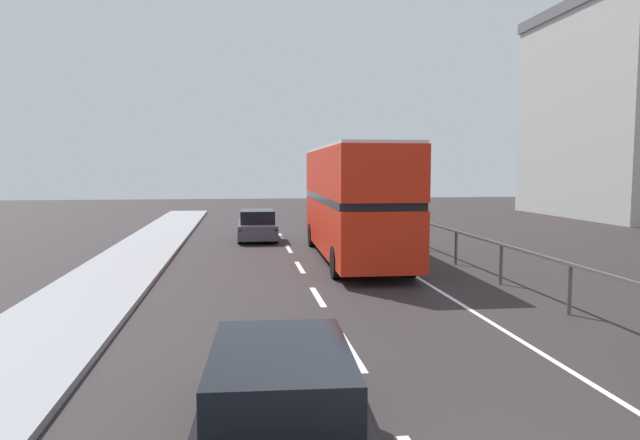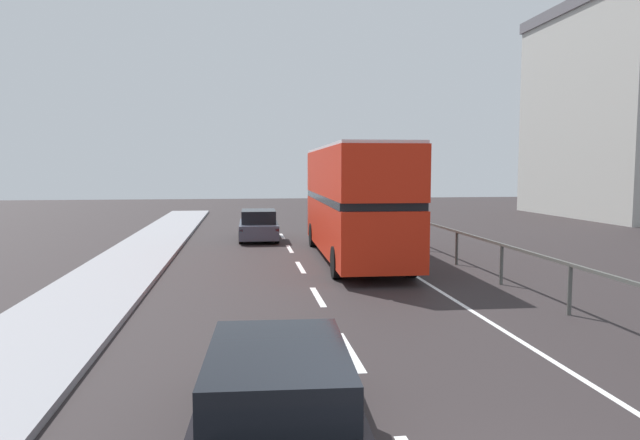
# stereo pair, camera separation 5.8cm
# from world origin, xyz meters

# --- Properties ---
(lane_paint_markings) EXTENTS (3.56, 46.00, 0.01)m
(lane_paint_markings) POSITION_xyz_m (2.05, 8.44, 0.00)
(lane_paint_markings) COLOR silver
(lane_paint_markings) RESTS_ON ground
(bridge_side_railing) EXTENTS (0.10, 42.00, 1.20)m
(bridge_side_railing) POSITION_xyz_m (5.48, 9.00, 0.96)
(bridge_side_railing) COLOR #4F514C
(bridge_side_railing) RESTS_ON ground
(double_decker_bus_red) EXTENTS (2.80, 10.41, 4.15)m
(double_decker_bus_red) POSITION_xyz_m (2.14, 15.83, 2.23)
(double_decker_bus_red) COLOR red
(double_decker_bus_red) RESTS_ON ground
(hatchback_car_near) EXTENTS (2.03, 4.63, 1.30)m
(hatchback_car_near) POSITION_xyz_m (-1.53, 1.81, 0.63)
(hatchback_car_near) COLOR black
(hatchback_car_near) RESTS_ON ground
(sedan_car_ahead) EXTENTS (1.85, 4.16, 1.43)m
(sedan_car_ahead) POSITION_xyz_m (-1.20, 22.18, 0.68)
(sedan_car_ahead) COLOR #424858
(sedan_car_ahead) RESTS_ON ground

